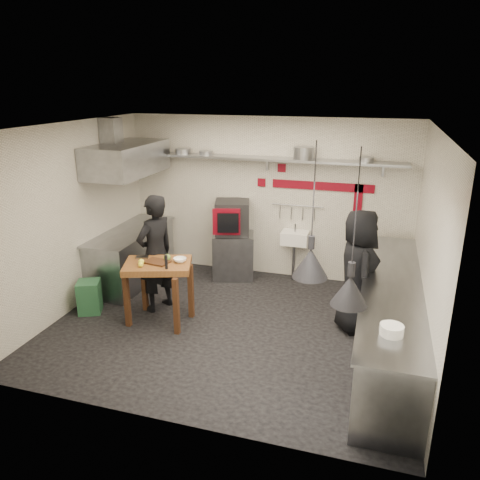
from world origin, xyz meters
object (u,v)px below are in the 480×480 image
(chef_left, at_px, (156,253))
(chef_right, at_px, (358,271))
(oven_stand, at_px, (233,255))
(prep_table, at_px, (159,292))
(green_bin, at_px, (89,297))
(combi_oven, at_px, (232,217))

(chef_left, distance_m, chef_right, 2.95)
(oven_stand, height_order, prep_table, prep_table)
(prep_table, height_order, chef_left, chef_left)
(prep_table, xyz_separation_m, chef_right, (2.72, 0.61, 0.41))
(green_bin, xyz_separation_m, chef_right, (3.87, 0.66, 0.62))
(combi_oven, bearing_deg, oven_stand, -68.83)
(green_bin, bearing_deg, prep_table, 2.34)
(oven_stand, relative_size, prep_table, 0.87)
(combi_oven, relative_size, chef_right, 0.34)
(combi_oven, distance_m, prep_table, 2.13)
(chef_left, bearing_deg, green_bin, -42.22)
(oven_stand, bearing_deg, prep_table, -120.43)
(oven_stand, xyz_separation_m, prep_table, (-0.50, -1.94, 0.06))
(green_bin, bearing_deg, chef_right, 9.70)
(green_bin, bearing_deg, combi_oven, 51.11)
(combi_oven, relative_size, green_bin, 1.17)
(prep_table, relative_size, chef_right, 0.53)
(oven_stand, distance_m, chef_left, 1.79)
(prep_table, xyz_separation_m, chef_left, (-0.22, 0.38, 0.44))
(green_bin, distance_m, chef_left, 1.21)
(green_bin, xyz_separation_m, prep_table, (1.15, 0.05, 0.21))
(combi_oven, distance_m, green_bin, 2.73)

